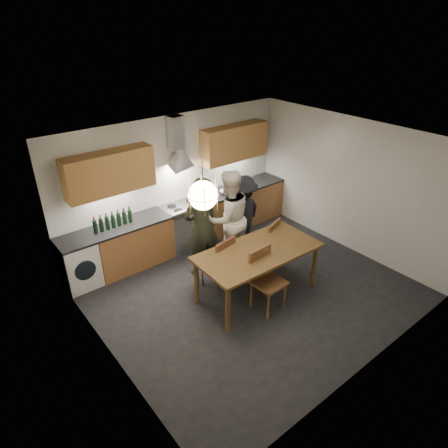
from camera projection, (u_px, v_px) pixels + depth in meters
ground at (249, 289)px, 6.93m from camera, size 5.00×5.00×0.00m
room_shell at (253, 200)px, 6.12m from camera, size 5.02×4.52×2.61m
counter_run at (186, 224)px, 8.07m from camera, size 5.00×0.62×0.90m
range_stove at (186, 225)px, 8.06m from camera, size 0.90×0.60×0.92m
wall_fixtures at (179, 156)px, 7.46m from camera, size 4.30×0.54×1.10m
pendant_lamp at (203, 195)px, 5.32m from camera, size 0.43×0.43×0.70m
dining_table at (258, 256)px, 6.48m from camera, size 2.07×1.08×0.86m
chair_back_left at (221, 260)px, 6.72m from camera, size 0.51×0.51×0.99m
chair_back_mid at (237, 256)px, 6.99m from camera, size 0.47×0.47×0.82m
chair_back_right at (268, 241)px, 7.29m from camera, size 0.56×0.56×0.97m
chair_front at (264, 275)px, 6.29m from camera, size 0.49×0.49×1.03m
person_left at (201, 227)px, 6.96m from camera, size 0.72×0.51×1.87m
person_mid at (228, 218)px, 7.27m from camera, size 0.99×0.82×1.85m
person_right at (243, 214)px, 7.76m from camera, size 1.13×0.85×1.55m
mixing_bowl at (226, 192)px, 8.30m from camera, size 0.29×0.29×0.06m
stock_pot at (247, 181)px, 8.74m from camera, size 0.28×0.28×0.16m
wine_bottles at (113, 220)px, 6.96m from camera, size 0.72×0.07×0.31m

